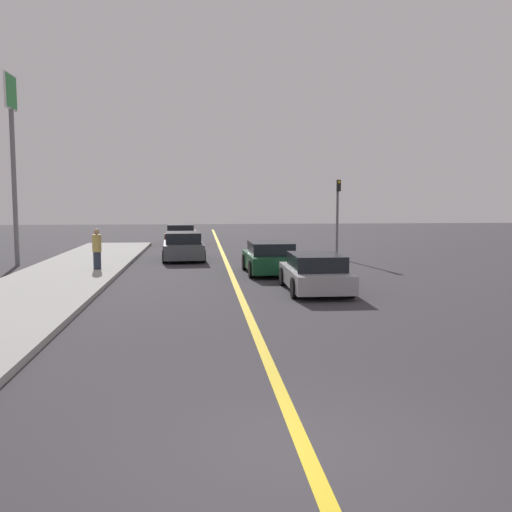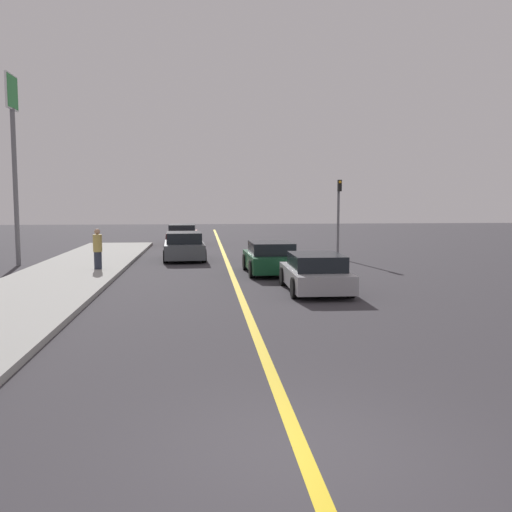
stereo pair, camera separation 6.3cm
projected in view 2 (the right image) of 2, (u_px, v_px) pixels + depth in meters
name	position (u px, v px, depth m)	size (l,w,h in m)	color
ground_plane	(304.00, 456.00, 6.44)	(120.00, 120.00, 0.00)	#38353A
road_center_line	(229.00, 267.00, 24.27)	(0.20, 60.00, 0.01)	gold
sidewalk_left	(64.00, 276.00, 20.90)	(3.87, 30.37, 0.15)	#9E9E99
car_near_right_lane	(315.00, 273.00, 17.87)	(1.90, 4.06, 1.20)	#9E9EA3
car_ahead_center	(271.00, 258.00, 22.15)	(2.00, 3.94, 1.25)	#144728
car_far_distant	(184.00, 247.00, 27.08)	(2.11, 4.19, 1.34)	#4C5156
car_parked_left_lot	(183.00, 235.00, 36.47)	(1.96, 4.79, 1.29)	maroon
pedestrian_by_sign	(98.00, 249.00, 22.33)	(0.35, 0.35, 1.59)	#282D3D
traffic_light	(339.00, 210.00, 27.59)	(0.18, 0.40, 3.81)	slate
roadside_sign	(13.00, 131.00, 24.27)	(0.20, 1.44, 8.16)	slate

